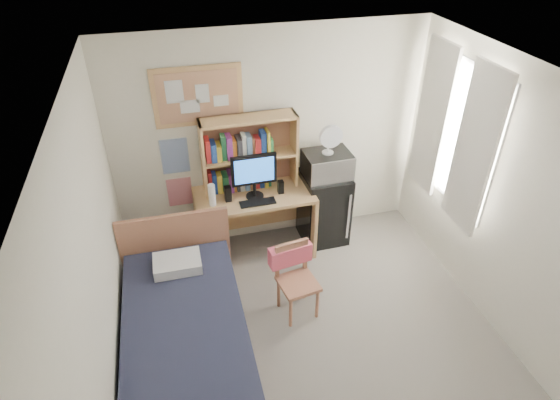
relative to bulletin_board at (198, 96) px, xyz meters
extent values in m
cube|color=gray|center=(0.78, -2.08, -1.93)|extent=(3.60, 4.20, 0.02)
cube|color=white|center=(0.78, -2.08, 0.68)|extent=(3.60, 4.20, 0.02)
cube|color=white|center=(0.78, 0.02, -0.62)|extent=(3.60, 0.04, 2.60)
cube|color=white|center=(-1.02, -2.08, -0.62)|extent=(0.04, 4.20, 2.60)
cube|color=white|center=(2.58, -2.08, -0.62)|extent=(0.04, 4.20, 2.60)
cube|color=white|center=(2.53, -0.88, -0.32)|extent=(0.10, 1.40, 1.70)
cube|color=white|center=(2.50, -1.28, -0.32)|extent=(0.04, 0.55, 1.70)
cube|color=white|center=(2.50, -0.48, -0.32)|extent=(0.04, 0.55, 1.70)
cube|color=tan|center=(0.00, 0.00, 0.00)|extent=(0.94, 0.03, 0.64)
cube|color=#2850A0|center=(-0.32, 0.01, -0.67)|extent=(0.30, 0.01, 0.42)
cube|color=red|center=(-0.32, 0.01, -1.14)|extent=(0.28, 0.01, 0.36)
cube|color=tan|center=(0.49, -0.34, -1.50)|extent=(1.35, 0.69, 0.84)
cube|color=#AF7253|center=(0.71, -1.42, -1.51)|extent=(0.47, 0.47, 0.81)
cube|color=black|center=(1.37, -0.27, -1.46)|extent=(0.55, 0.55, 0.91)
cube|color=#1B1D30|center=(-0.45, -1.86, -1.62)|extent=(1.11, 2.20, 0.60)
cube|color=tan|center=(0.49, -0.19, -0.65)|extent=(1.07, 0.29, 0.87)
cube|color=black|center=(0.49, -0.40, -0.82)|extent=(0.50, 0.05, 0.53)
cube|color=black|center=(0.49, -0.54, -1.07)|extent=(0.40, 0.13, 0.02)
cube|color=black|center=(0.19, -0.40, -0.99)|extent=(0.07, 0.07, 0.18)
cube|color=black|center=(0.79, -0.39, -1.00)|extent=(0.06, 0.06, 0.15)
cylinder|color=white|center=(0.01, -0.45, -0.95)|extent=(0.08, 0.08, 0.26)
cube|color=#F75E75|center=(0.67, -1.22, -1.29)|extent=(0.46, 0.21, 0.21)
cube|color=silver|center=(1.37, -0.29, -0.86)|extent=(0.53, 0.41, 0.30)
cylinder|color=white|center=(1.37, -0.29, -0.54)|extent=(0.27, 0.27, 0.33)
cube|color=white|center=(-0.45, -1.11, -1.26)|extent=(0.46, 0.33, 0.11)
camera|label=1|loc=(-0.34, -4.71, 1.82)|focal=30.00mm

